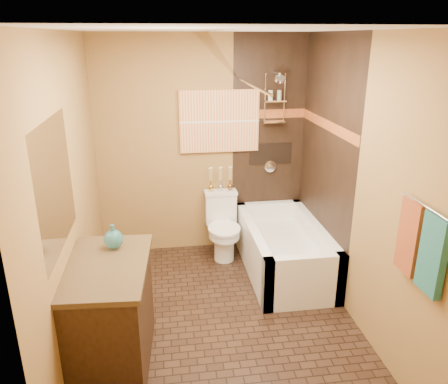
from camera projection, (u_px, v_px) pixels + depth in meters
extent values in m
plane|color=black|center=(221.00, 318.00, 4.03)|extent=(3.00, 3.00, 0.00)
cube|color=olive|center=(70.00, 198.00, 3.45)|extent=(0.02, 3.00, 2.50)
cube|color=olive|center=(358.00, 184.00, 3.77)|extent=(0.02, 3.00, 2.50)
cube|color=olive|center=(203.00, 147.00, 5.01)|extent=(2.40, 0.02, 2.50)
cube|color=olive|center=(261.00, 288.00, 2.21)|extent=(2.40, 0.02, 2.50)
plane|color=silver|center=(220.00, 29.00, 3.19)|extent=(3.00, 3.00, 0.00)
cube|color=black|center=(269.00, 145.00, 5.10)|extent=(0.85, 0.01, 2.50)
cube|color=black|center=(325.00, 161.00, 4.47)|extent=(0.01, 1.50, 2.50)
cube|color=maroon|center=(270.00, 114.00, 4.97)|extent=(0.85, 0.01, 0.10)
cube|color=maroon|center=(327.00, 125.00, 4.35)|extent=(0.01, 1.50, 0.10)
cube|color=black|center=(270.00, 154.00, 5.13)|extent=(0.50, 0.01, 0.25)
cylinder|color=silver|center=(276.00, 73.00, 4.70)|extent=(0.02, 0.26, 0.02)
cylinder|color=silver|center=(280.00, 79.00, 4.58)|extent=(0.11, 0.11, 0.09)
cylinder|color=silver|center=(270.00, 166.00, 5.17)|extent=(0.14, 0.02, 0.14)
cylinder|color=silver|center=(251.00, 85.00, 4.10)|extent=(0.03, 1.55, 0.03)
cylinder|color=silver|center=(426.00, 207.00, 2.72)|extent=(0.02, 0.55, 0.02)
cube|color=#1B5C52|center=(433.00, 255.00, 2.69)|extent=(0.05, 0.22, 0.52)
cube|color=maroon|center=(410.00, 237.00, 2.94)|extent=(0.05, 0.22, 0.52)
cube|color=orange|center=(219.00, 121.00, 4.91)|extent=(0.90, 0.04, 0.70)
cube|color=white|center=(56.00, 186.00, 2.95)|extent=(0.01, 1.00, 0.90)
cube|color=white|center=(304.00, 282.00, 4.09)|extent=(0.80, 0.10, 0.55)
cube|color=white|center=(269.00, 223.00, 5.40)|extent=(0.80, 0.10, 0.55)
cube|color=white|center=(252.00, 251.00, 4.70)|extent=(0.10, 1.50, 0.55)
cube|color=white|center=(315.00, 246.00, 4.79)|extent=(0.10, 1.50, 0.55)
cube|color=white|center=(284.00, 257.00, 4.78)|extent=(0.64, 1.34, 0.35)
cube|color=white|center=(221.00, 208.00, 5.17)|extent=(0.36, 0.16, 0.36)
cube|color=white|center=(221.00, 192.00, 5.11)|extent=(0.38, 0.18, 0.04)
cylinder|color=white|center=(224.00, 245.00, 5.03)|extent=(0.23, 0.23, 0.36)
cylinder|color=white|center=(224.00, 233.00, 4.97)|extent=(0.35, 0.35, 0.09)
cylinder|color=white|center=(224.00, 229.00, 4.96)|extent=(0.37, 0.37, 0.03)
cube|color=black|center=(110.00, 317.00, 3.35)|extent=(0.64, 0.97, 0.83)
cube|color=black|center=(106.00, 267.00, 3.21)|extent=(0.67, 1.03, 0.04)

